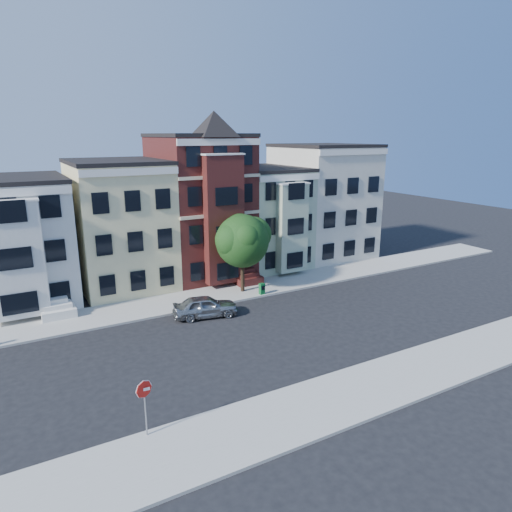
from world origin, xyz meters
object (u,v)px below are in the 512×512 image
parked_car (205,306)px  stop_sign (145,405)px  newspaper_box (262,289)px  street_tree (242,245)px

parked_car → stop_sign: (-7.29, -10.87, 0.82)m
stop_sign → newspaper_box: bearing=48.1°
street_tree → stop_sign: size_ratio=2.68×
parked_car → stop_sign: bearing=157.9°
street_tree → newspaper_box: street_tree is taller
parked_car → stop_sign: size_ratio=1.56×
newspaper_box → stop_sign: stop_sign is taller
street_tree → newspaper_box: size_ratio=8.82×
street_tree → parked_car: 6.36m
parked_car → newspaper_box: size_ratio=5.12×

